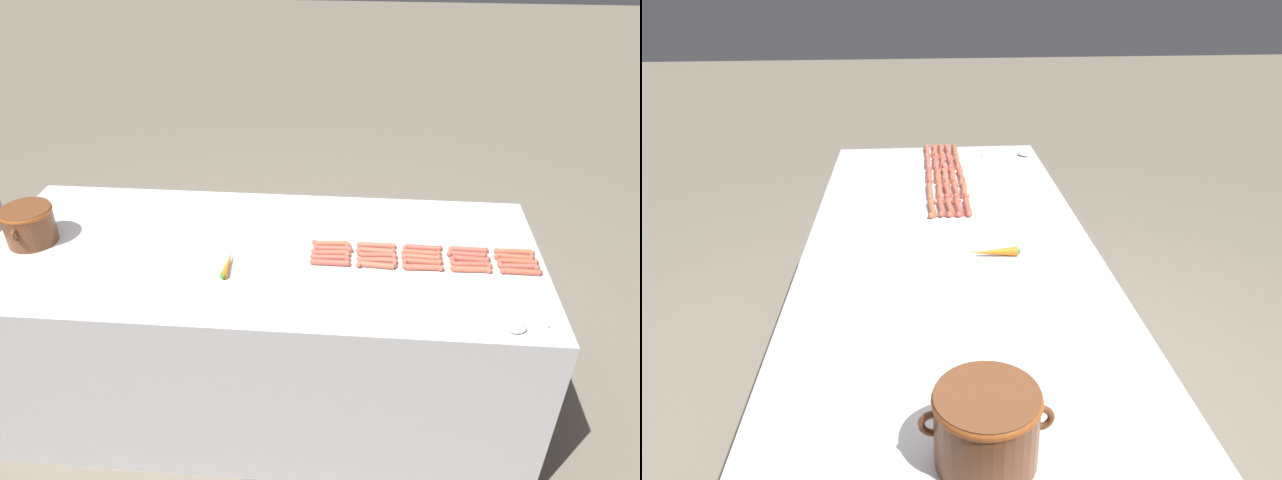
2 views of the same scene
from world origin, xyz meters
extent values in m
plane|color=#756B5B|center=(0.00, 0.00, 0.00)|extent=(20.00, 20.00, 0.00)
cube|color=#BCBCC1|center=(0.00, 0.00, 0.43)|extent=(1.01, 2.38, 0.86)
cube|color=silver|center=(0.00, 0.00, 0.86)|extent=(0.99, 2.33, 0.00)
cylinder|color=#B0553D|center=(-0.09, -1.07, 0.87)|extent=(0.03, 0.14, 0.02)
sphere|color=#B0553D|center=(-0.09, -1.14, 0.87)|extent=(0.02, 0.02, 0.02)
sphere|color=#B0553D|center=(-0.09, -1.00, 0.87)|extent=(0.02, 0.02, 0.02)
cylinder|color=#BC5C41|center=(-0.09, -0.87, 0.87)|extent=(0.03, 0.15, 0.02)
sphere|color=#BC5C41|center=(-0.09, -0.95, 0.87)|extent=(0.02, 0.02, 0.02)
sphere|color=#BC5C41|center=(-0.09, -0.80, 0.87)|extent=(0.02, 0.02, 0.02)
cylinder|color=#B45641|center=(-0.09, -0.68, 0.87)|extent=(0.03, 0.15, 0.02)
sphere|color=#B45641|center=(-0.09, -0.75, 0.87)|extent=(0.02, 0.02, 0.02)
sphere|color=#B45641|center=(-0.09, -0.61, 0.87)|extent=(0.02, 0.02, 0.02)
cylinder|color=#B15C43|center=(-0.09, -0.49, 0.87)|extent=(0.03, 0.15, 0.02)
sphere|color=#B15C43|center=(-0.09, -0.57, 0.87)|extent=(0.02, 0.02, 0.02)
sphere|color=#B15C43|center=(-0.10, -0.42, 0.87)|extent=(0.02, 0.02, 0.02)
cylinder|color=#B4503F|center=(-0.09, -0.30, 0.87)|extent=(0.03, 0.14, 0.02)
sphere|color=#B4503F|center=(-0.09, -0.38, 0.87)|extent=(0.02, 0.02, 0.02)
sphere|color=#B4503F|center=(-0.09, -0.23, 0.87)|extent=(0.02, 0.02, 0.02)
cylinder|color=#B05546|center=(-0.05, -1.07, 0.87)|extent=(0.03, 0.15, 0.02)
sphere|color=#B05546|center=(-0.06, -1.14, 0.87)|extent=(0.02, 0.02, 0.02)
sphere|color=#B05546|center=(-0.05, -1.00, 0.87)|extent=(0.02, 0.02, 0.02)
cylinder|color=#B55243|center=(-0.06, -0.88, 0.87)|extent=(0.04, 0.15, 0.02)
sphere|color=#B55243|center=(-0.06, -0.95, 0.87)|extent=(0.02, 0.02, 0.02)
sphere|color=#B55243|center=(-0.05, -0.81, 0.87)|extent=(0.02, 0.02, 0.02)
cylinder|color=#BC553F|center=(-0.05, -0.68, 0.87)|extent=(0.03, 0.15, 0.02)
sphere|color=#BC553F|center=(-0.05, -0.75, 0.87)|extent=(0.02, 0.02, 0.02)
sphere|color=#BC553F|center=(-0.06, -0.61, 0.87)|extent=(0.02, 0.02, 0.02)
cylinder|color=#B15845|center=(-0.06, -0.50, 0.87)|extent=(0.03, 0.15, 0.02)
sphere|color=#B15845|center=(-0.06, -0.57, 0.87)|extent=(0.02, 0.02, 0.02)
sphere|color=#B15845|center=(-0.05, -0.43, 0.87)|extent=(0.02, 0.02, 0.02)
cylinder|color=#B95242|center=(-0.05, -0.30, 0.87)|extent=(0.03, 0.15, 0.02)
sphere|color=#B95242|center=(-0.06, -0.38, 0.87)|extent=(0.02, 0.02, 0.02)
sphere|color=#B95242|center=(-0.05, -0.23, 0.87)|extent=(0.02, 0.02, 0.02)
cylinder|color=#BE583D|center=(-0.02, -1.07, 0.87)|extent=(0.03, 0.15, 0.02)
sphere|color=#BE583D|center=(-0.02, -1.14, 0.87)|extent=(0.02, 0.02, 0.02)
sphere|color=#BE583D|center=(-0.02, -1.00, 0.87)|extent=(0.02, 0.02, 0.02)
cylinder|color=#B35140|center=(-0.02, -0.88, 0.87)|extent=(0.03, 0.15, 0.02)
sphere|color=#B35140|center=(-0.01, -0.95, 0.87)|extent=(0.02, 0.02, 0.02)
sphere|color=#B35140|center=(-0.02, -0.81, 0.87)|extent=(0.02, 0.02, 0.02)
cylinder|color=#B55B44|center=(-0.02, -0.68, 0.87)|extent=(0.03, 0.15, 0.02)
sphere|color=#B55B44|center=(-0.01, -0.75, 0.87)|extent=(0.02, 0.02, 0.02)
sphere|color=#B55B44|center=(-0.02, -0.61, 0.87)|extent=(0.02, 0.02, 0.02)
cylinder|color=#B75240|center=(-0.02, -0.50, 0.87)|extent=(0.03, 0.15, 0.02)
sphere|color=#B75240|center=(-0.02, -0.57, 0.87)|extent=(0.02, 0.02, 0.02)
sphere|color=#B75240|center=(-0.01, -0.42, 0.87)|extent=(0.02, 0.02, 0.02)
cylinder|color=#B5553E|center=(-0.02, -0.30, 0.87)|extent=(0.04, 0.15, 0.02)
sphere|color=#B5553E|center=(-0.02, -0.38, 0.87)|extent=(0.02, 0.02, 0.02)
sphere|color=#B5553E|center=(-0.01, -0.23, 0.87)|extent=(0.02, 0.02, 0.02)
cylinder|color=#BD5740|center=(0.02, -1.06, 0.87)|extent=(0.03, 0.15, 0.02)
sphere|color=#BD5740|center=(0.02, -1.14, 0.87)|extent=(0.02, 0.02, 0.02)
sphere|color=#BD5740|center=(0.01, -0.99, 0.87)|extent=(0.02, 0.02, 0.02)
cylinder|color=#B05042|center=(0.02, -0.87, 0.87)|extent=(0.03, 0.15, 0.02)
sphere|color=#B05042|center=(0.02, -0.94, 0.87)|extent=(0.02, 0.02, 0.02)
sphere|color=#B05042|center=(0.02, -0.80, 0.87)|extent=(0.02, 0.02, 0.02)
cylinder|color=#BC583E|center=(0.02, -0.68, 0.87)|extent=(0.03, 0.15, 0.02)
sphere|color=#BC583E|center=(0.02, -0.75, 0.87)|extent=(0.02, 0.02, 0.02)
sphere|color=#BC583E|center=(0.01, -0.61, 0.87)|extent=(0.02, 0.02, 0.02)
cylinder|color=#B35C47|center=(0.01, -0.49, 0.87)|extent=(0.03, 0.15, 0.02)
sphere|color=#B35C47|center=(0.02, -0.56, 0.87)|extent=(0.02, 0.02, 0.02)
sphere|color=#B35C47|center=(0.01, -0.42, 0.87)|extent=(0.02, 0.02, 0.02)
cylinder|color=#B05044|center=(0.02, -0.31, 0.87)|extent=(0.03, 0.15, 0.02)
sphere|color=#B05044|center=(0.01, -0.38, 0.87)|extent=(0.02, 0.02, 0.02)
sphere|color=#B05044|center=(0.02, -0.24, 0.87)|extent=(0.02, 0.02, 0.02)
cylinder|color=#B35C3F|center=(0.05, -1.07, 0.87)|extent=(0.03, 0.15, 0.02)
sphere|color=#B35C3F|center=(0.05, -1.14, 0.87)|extent=(0.02, 0.02, 0.02)
sphere|color=#B35C3F|center=(0.06, -1.00, 0.87)|extent=(0.02, 0.02, 0.02)
cylinder|color=#B35746|center=(0.05, -0.88, 0.87)|extent=(0.03, 0.15, 0.02)
sphere|color=#B35746|center=(0.06, -0.95, 0.87)|extent=(0.02, 0.02, 0.02)
sphere|color=#B35746|center=(0.05, -0.81, 0.87)|extent=(0.02, 0.02, 0.02)
cylinder|color=#BA5343|center=(0.05, -0.69, 0.87)|extent=(0.03, 0.15, 0.02)
sphere|color=#BA5343|center=(0.06, -0.76, 0.87)|extent=(0.02, 0.02, 0.02)
sphere|color=#BA5343|center=(0.05, -0.62, 0.87)|extent=(0.02, 0.02, 0.02)
cylinder|color=#BC5D46|center=(0.06, -0.49, 0.87)|extent=(0.03, 0.14, 0.02)
sphere|color=#BC5D46|center=(0.05, -0.57, 0.87)|extent=(0.02, 0.02, 0.02)
sphere|color=#BC5D46|center=(0.06, -0.42, 0.87)|extent=(0.02, 0.02, 0.02)
cylinder|color=#B65B3E|center=(0.05, -0.30, 0.87)|extent=(0.04, 0.15, 0.02)
sphere|color=#B65B3E|center=(0.05, -0.37, 0.87)|extent=(0.02, 0.02, 0.02)
sphere|color=#B65B3E|center=(0.06, -0.23, 0.87)|extent=(0.02, 0.02, 0.02)
cylinder|color=brown|center=(-0.01, 0.99, 0.94)|extent=(0.21, 0.21, 0.16)
torus|color=#9E4A1B|center=(-0.01, 0.99, 1.01)|extent=(0.22, 0.22, 0.02)
torus|color=brown|center=(-0.12, 0.99, 0.96)|extent=(0.06, 0.01, 0.06)
torus|color=brown|center=(0.09, 0.99, 0.96)|extent=(0.06, 0.01, 0.06)
cylinder|color=#B7B7BC|center=(-0.32, -1.05, 0.87)|extent=(0.20, 0.11, 0.01)
ellipsoid|color=#B7B7BC|center=(-0.43, -0.99, 0.87)|extent=(0.08, 0.09, 0.02)
cone|color=orange|center=(-0.14, 0.11, 0.88)|extent=(0.17, 0.03, 0.03)
sphere|color=#387F2D|center=(-0.22, 0.11, 0.88)|extent=(0.02, 0.02, 0.02)
camera|label=1|loc=(-2.06, -0.43, 2.25)|focal=33.01mm
camera|label=2|loc=(0.10, 1.87, 1.77)|focal=33.18mm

